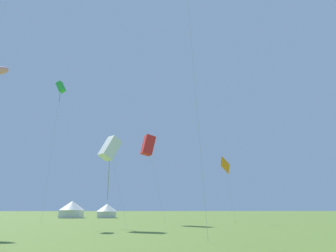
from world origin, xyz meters
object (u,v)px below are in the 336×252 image
object	(u,v)px
kite_green_box	(61,87)
festival_tent_left	(72,209)
kite_orange_diamond	(225,165)
kite_white_box	(110,148)
festival_tent_right	(107,210)
kite_red_box	(148,145)

from	to	relation	value
kite_green_box	festival_tent_left	bearing A→B (deg)	97.63
kite_orange_diamond	kite_white_box	world-z (taller)	kite_white_box
kite_orange_diamond	festival_tent_right	xyz separation A→B (m)	(-18.42, 22.56, -5.81)
kite_white_box	festival_tent_left	xyz separation A→B (m)	(-11.26, 30.62, -6.06)
kite_white_box	festival_tent_right	distance (m)	31.59
kite_green_box	festival_tent_right	world-z (taller)	kite_green_box
festival_tent_left	festival_tent_right	world-z (taller)	festival_tent_left
kite_orange_diamond	kite_red_box	size ratio (longest dim) A/B	0.73
kite_white_box	festival_tent_left	world-z (taller)	kite_white_box
kite_red_box	festival_tent_left	size ratio (longest dim) A/B	2.37
kite_orange_diamond	festival_tent_left	bearing A→B (deg)	138.22
festival_tent_left	festival_tent_right	xyz separation A→B (m)	(6.83, 0.00, -0.30)
kite_green_box	kite_red_box	distance (m)	14.24
kite_orange_diamond	kite_green_box	bearing A→B (deg)	-178.73
kite_orange_diamond	kite_green_box	xyz separation A→B (m)	(-22.16, -0.49, 10.39)
kite_white_box	kite_red_box	bearing A→B (deg)	68.26
kite_red_box	kite_white_box	world-z (taller)	kite_red_box
kite_green_box	festival_tent_right	bearing A→B (deg)	80.79
kite_red_box	kite_green_box	bearing A→B (deg)	-170.99
kite_red_box	festival_tent_left	world-z (taller)	kite_red_box
kite_green_box	kite_red_box	size ratio (longest dim) A/B	1.60
festival_tent_left	kite_red_box	bearing A→B (deg)	-54.60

